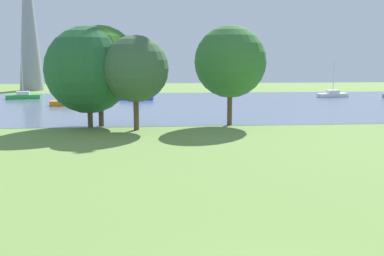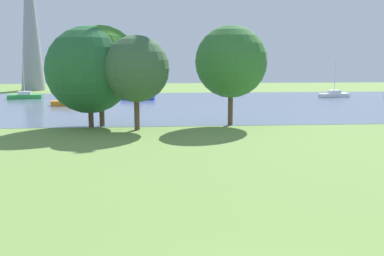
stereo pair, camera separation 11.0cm
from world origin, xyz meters
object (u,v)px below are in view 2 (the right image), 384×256
Objects in this scene: sailboat_white at (334,94)px; tree_west_far at (100,65)px; tree_west_near at (136,69)px; sailboat_blue at (138,97)px; sailboat_orange at (71,102)px; tree_east_far at (89,70)px; tree_mid_shore at (231,62)px; sailboat_green at (25,96)px; electricity_pylon at (30,12)px.

tree_west_far is (-32.28, -27.66, 4.87)m from sailboat_white.
tree_west_far is 4.10m from tree_west_near.
sailboat_blue is 26.18m from tree_west_far.
tree_west_far is (5.96, -18.29, 4.86)m from sailboat_orange.
sailboat_orange is 20.08m from tree_east_far.
tree_mid_shore reaches higher than tree_west_near.
sailboat_orange is 23.24m from tree_west_near.
tree_mid_shore is at bearing -48.36° from sailboat_green.
tree_east_far reaches higher than sailboat_blue.
sailboat_white is at bearing 13.76° from sailboat_orange.
sailboat_orange is at bearing 105.05° from tree_east_far.
sailboat_green is 0.25× the size of electricity_pylon.
sailboat_blue is at bearing 41.64° from sailboat_orange.
tree_west_near is at bearing -60.58° from sailboat_green.
sailboat_orange is 1.00× the size of sailboat_green.
tree_east_far is at bearing -144.91° from tree_west_far.
electricity_pylon is (-50.41, 20.36, 13.92)m from sailboat_white.
sailboat_orange is 35.00m from electricity_pylon.
sailboat_green is 36.39m from tree_west_near.
sailboat_blue is 30.06m from sailboat_white.
sailboat_white is 0.78× the size of sailboat_green.
electricity_pylon reaches higher than sailboat_green.
sailboat_orange is at bearing 108.04° from tree_west_far.
sailboat_orange reaches higher than sailboat_white.
tree_west_near is 55.70m from electricity_pylon.
sailboat_green is 23.94m from electricity_pylon.
tree_west_far is at bearing -69.31° from electricity_pylon.
electricity_pylon is at bearing 110.69° from tree_west_far.
electricity_pylon reaches higher than tree_east_far.
tree_mid_shore is (25.96, -29.20, 5.14)m from sailboat_green.
sailboat_orange is at bearing -166.24° from sailboat_white.
tree_mid_shore is (9.11, -25.96, 5.14)m from sailboat_blue.
tree_east_far is (5.08, -18.91, 4.47)m from sailboat_orange.
sailboat_blue is 1.32× the size of sailboat_white.
sailboat_blue is 27.99m from tree_mid_shore.
sailboat_green is (-46.84, 1.20, 0.02)m from sailboat_white.
tree_mid_shore is at bearing -1.72° from tree_west_far.
sailboat_white is 0.78× the size of sailboat_orange.
sailboat_white is 0.64× the size of tree_west_far.
sailboat_blue is at bearing -10.87° from sailboat_green.
tree_west_far reaches higher than sailboat_white.
sailboat_blue is 33.35m from electricity_pylon.
tree_west_near is 0.89× the size of tree_mid_shore.
sailboat_orange is 0.82× the size of tree_west_far.
electricity_pylon reaches higher than tree_west_far.
sailboat_white is 0.72× the size of tree_west_near.
tree_east_far is 1.14m from tree_west_far.
sailboat_green is 0.93× the size of tree_west_near.
sailboat_green is at bearing 119.42° from tree_west_near.
tree_mid_shore is at bearing -58.59° from electricity_pylon.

